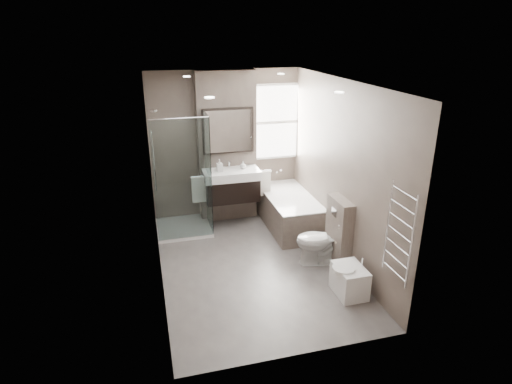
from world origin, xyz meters
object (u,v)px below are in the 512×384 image
object	(u,v)px
vanity	(232,185)
toilet	(321,240)
bidet	(349,280)
bathtub	(289,209)

from	to	relation	value
vanity	toilet	size ratio (longest dim) A/B	1.31
toilet	bidet	size ratio (longest dim) A/B	1.44
bathtub	bidet	world-z (taller)	bathtub
vanity	bidet	bearing A→B (deg)	-67.44
bathtub	toilet	bearing A→B (deg)	-88.00
vanity	bidet	distance (m)	2.70
toilet	bathtub	bearing A→B (deg)	-165.40
vanity	bidet	size ratio (longest dim) A/B	1.88
vanity	bathtub	size ratio (longest dim) A/B	0.59
bathtub	bidet	size ratio (longest dim) A/B	3.17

